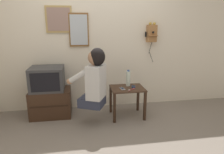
{
  "coord_description": "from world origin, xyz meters",
  "views": [
    {
      "loc": [
        -0.33,
        -2.5,
        1.53
      ],
      "look_at": [
        0.16,
        0.54,
        0.72
      ],
      "focal_mm": 32.0,
      "sensor_mm": 36.0,
      "label": 1
    }
  ],
  "objects_px": {
    "toothbrush": "(131,90)",
    "cell_phone_held": "(122,89)",
    "framed_picture": "(59,19)",
    "wall_phone_antique": "(152,33)",
    "person": "(94,78)",
    "cell_phone_spare": "(133,87)",
    "television": "(47,79)",
    "wall_mirror": "(79,30)",
    "water_bottle": "(128,78)"
  },
  "relations": [
    {
      "from": "wall_mirror",
      "to": "water_bottle",
      "type": "height_order",
      "value": "wall_mirror"
    },
    {
      "from": "cell_phone_held",
      "to": "cell_phone_spare",
      "type": "distance_m",
      "value": 0.22
    },
    {
      "from": "cell_phone_held",
      "to": "water_bottle",
      "type": "xyz_separation_m",
      "value": [
        0.13,
        0.16,
        0.13
      ]
    },
    {
      "from": "framed_picture",
      "to": "toothbrush",
      "type": "distance_m",
      "value": 1.69
    },
    {
      "from": "wall_mirror",
      "to": "toothbrush",
      "type": "bearing_deg",
      "value": -38.78
    },
    {
      "from": "wall_phone_antique",
      "to": "water_bottle",
      "type": "height_order",
      "value": "wall_phone_antique"
    },
    {
      "from": "wall_phone_antique",
      "to": "water_bottle",
      "type": "xyz_separation_m",
      "value": [
        -0.51,
        -0.36,
        -0.74
      ]
    },
    {
      "from": "wall_mirror",
      "to": "wall_phone_antique",
      "type": "bearing_deg",
      "value": -1.82
    },
    {
      "from": "water_bottle",
      "to": "television",
      "type": "bearing_deg",
      "value": 174.07
    },
    {
      "from": "water_bottle",
      "to": "wall_phone_antique",
      "type": "bearing_deg",
      "value": 35.33
    },
    {
      "from": "toothbrush",
      "to": "cell_phone_spare",
      "type": "bearing_deg",
      "value": -68.09
    },
    {
      "from": "toothbrush",
      "to": "cell_phone_held",
      "type": "bearing_deg",
      "value": 18.39
    },
    {
      "from": "television",
      "to": "wall_mirror",
      "type": "xyz_separation_m",
      "value": [
        0.55,
        0.26,
        0.78
      ]
    },
    {
      "from": "person",
      "to": "toothbrush",
      "type": "bearing_deg",
      "value": -60.13
    },
    {
      "from": "person",
      "to": "wall_mirror",
      "type": "xyz_separation_m",
      "value": [
        -0.2,
        0.69,
        0.69
      ]
    },
    {
      "from": "framed_picture",
      "to": "wall_mirror",
      "type": "bearing_deg",
      "value": -0.55
    },
    {
      "from": "framed_picture",
      "to": "person",
      "type": "bearing_deg",
      "value": -52.57
    },
    {
      "from": "cell_phone_spare",
      "to": "cell_phone_held",
      "type": "bearing_deg",
      "value": -146.69
    },
    {
      "from": "toothbrush",
      "to": "wall_phone_antique",
      "type": "bearing_deg",
      "value": -81.95
    },
    {
      "from": "framed_picture",
      "to": "water_bottle",
      "type": "height_order",
      "value": "framed_picture"
    },
    {
      "from": "television",
      "to": "cell_phone_held",
      "type": "height_order",
      "value": "television"
    },
    {
      "from": "framed_picture",
      "to": "television",
      "type": "bearing_deg",
      "value": -130.14
    },
    {
      "from": "wall_mirror",
      "to": "cell_phone_held",
      "type": "height_order",
      "value": "wall_mirror"
    },
    {
      "from": "wall_mirror",
      "to": "cell_phone_spare",
      "type": "height_order",
      "value": "wall_mirror"
    },
    {
      "from": "cell_phone_spare",
      "to": "framed_picture",
      "type": "bearing_deg",
      "value": 170.5
    },
    {
      "from": "cell_phone_spare",
      "to": "toothbrush",
      "type": "distance_m",
      "value": 0.17
    },
    {
      "from": "wall_mirror",
      "to": "cell_phone_held",
      "type": "relative_size",
      "value": 4.31
    },
    {
      "from": "person",
      "to": "toothbrush",
      "type": "height_order",
      "value": "person"
    },
    {
      "from": "person",
      "to": "cell_phone_held",
      "type": "xyz_separation_m",
      "value": [
        0.46,
        0.13,
        -0.23
      ]
    },
    {
      "from": "framed_picture",
      "to": "toothbrush",
      "type": "height_order",
      "value": "framed_picture"
    },
    {
      "from": "cell_phone_held",
      "to": "cell_phone_spare",
      "type": "xyz_separation_m",
      "value": [
        0.21,
        0.08,
        0.0
      ]
    },
    {
      "from": "person",
      "to": "framed_picture",
      "type": "height_order",
      "value": "framed_picture"
    },
    {
      "from": "television",
      "to": "wall_phone_antique",
      "type": "relative_size",
      "value": 0.74
    },
    {
      "from": "framed_picture",
      "to": "cell_phone_held",
      "type": "relative_size",
      "value": 3.34
    },
    {
      "from": "wall_phone_antique",
      "to": "cell_phone_spare",
      "type": "xyz_separation_m",
      "value": [
        -0.44,
        -0.44,
        -0.86
      ]
    },
    {
      "from": "cell_phone_held",
      "to": "wall_phone_antique",
      "type": "bearing_deg",
      "value": 29.6
    },
    {
      "from": "cell_phone_spare",
      "to": "person",
      "type": "bearing_deg",
      "value": -150.15
    },
    {
      "from": "wall_mirror",
      "to": "cell_phone_spare",
      "type": "relative_size",
      "value": 4.24
    },
    {
      "from": "person",
      "to": "cell_phone_spare",
      "type": "distance_m",
      "value": 0.74
    },
    {
      "from": "wall_phone_antique",
      "to": "wall_mirror",
      "type": "xyz_separation_m",
      "value": [
        -1.31,
        0.04,
        0.06
      ]
    },
    {
      "from": "wall_phone_antique",
      "to": "cell_phone_spare",
      "type": "relative_size",
      "value": 5.42
    },
    {
      "from": "person",
      "to": "television",
      "type": "relative_size",
      "value": 1.68
    },
    {
      "from": "cell_phone_spare",
      "to": "water_bottle",
      "type": "relative_size",
      "value": 0.48
    },
    {
      "from": "person",
      "to": "cell_phone_spare",
      "type": "height_order",
      "value": "person"
    },
    {
      "from": "television",
      "to": "toothbrush",
      "type": "height_order",
      "value": "television"
    },
    {
      "from": "wall_phone_antique",
      "to": "cell_phone_spare",
      "type": "bearing_deg",
      "value": -134.79
    },
    {
      "from": "wall_mirror",
      "to": "television",
      "type": "bearing_deg",
      "value": -154.45
    },
    {
      "from": "person",
      "to": "wall_mirror",
      "type": "bearing_deg",
      "value": 41.14
    },
    {
      "from": "person",
      "to": "toothbrush",
      "type": "distance_m",
      "value": 0.63
    },
    {
      "from": "cell_phone_held",
      "to": "person",
      "type": "bearing_deg",
      "value": -173.56
    }
  ]
}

